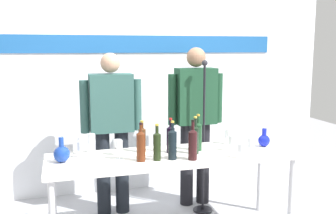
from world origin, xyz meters
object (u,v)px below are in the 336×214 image
wine_bottle_4 (157,145)px  display_table (173,161)px  wine_glass_left_2 (118,144)px  wine_bottle_2 (198,135)px  wine_glass_right_2 (229,134)px  wine_glass_left_1 (81,146)px  wine_bottle_1 (142,139)px  wine_bottle_7 (195,138)px  wine_glass_left_0 (119,146)px  decanter_blue_left (62,154)px  wine_glass_left_3 (92,139)px  presenter_right (195,116)px  wine_bottle_0 (172,143)px  microphone_stand (203,162)px  presenter_left (112,123)px  wine_glass_right_0 (241,148)px  wine_bottle_5 (170,138)px  decanter_blue_right (264,140)px  wine_bottle_6 (193,143)px  wine_glass_right_1 (232,140)px  wine_bottle_3 (141,145)px  wine_glass_right_3 (251,143)px  wine_glass_left_4 (81,142)px

wine_bottle_4 → display_table: bearing=37.1°
wine_glass_left_2 → wine_bottle_4: bearing=-39.6°
wine_bottle_2 → wine_glass_right_2: size_ratio=2.28×
wine_glass_left_1 → wine_bottle_1: bearing=4.1°
wine_bottle_7 → wine_glass_left_0: bearing=179.1°
decanter_blue_left → wine_glass_left_3: decanter_blue_left is taller
presenter_right → wine_bottle_0: presenter_right is taller
wine_bottle_1 → microphone_stand: 0.84m
presenter_left → wine_glass_left_1: bearing=-121.7°
wine_bottle_7 → wine_glass_right_0: size_ratio=2.59×
wine_bottle_2 → wine_bottle_5: (-0.27, -0.00, -0.01)m
decanter_blue_right → wine_bottle_0: 0.99m
wine_glass_left_1 → wine_bottle_6: bearing=-19.0°
wine_bottle_2 → wine_glass_right_1: size_ratio=2.37×
wine_glass_left_1 → wine_glass_left_2: (0.31, 0.00, -0.00)m
decanter_blue_right → wine_bottle_5: 0.93m
wine_bottle_7 → wine_glass_right_0: (0.33, -0.25, -0.05)m
wine_bottle_7 → presenter_left: bearing=133.5°
wine_bottle_2 → wine_glass_left_1: wine_bottle_2 is taller
wine_bottle_4 → wine_bottle_7: wine_bottle_7 is taller
wine_glass_left_1 → wine_glass_left_3: 0.19m
wine_bottle_6 → microphone_stand: microphone_stand is taller
decanter_blue_right → wine_bottle_3: 1.25m
display_table → presenter_right: bearing=55.4°
presenter_right → display_table: bearing=-124.6°
display_table → decanter_blue_right: (0.92, 0.03, 0.13)m
wine_bottle_0 → wine_bottle_2: (0.31, 0.21, 0.00)m
wine_glass_left_0 → wine_bottle_5: bearing=10.4°
wine_bottle_7 → wine_glass_right_1: 0.36m
wine_bottle_3 → wine_glass_right_3: wine_bottle_3 is taller
wine_bottle_2 → wine_glass_right_0: (0.26, -0.35, -0.05)m
wine_bottle_0 → wine_glass_left_2: size_ratio=2.37×
wine_bottle_2 → wine_glass_right_1: wine_bottle_2 is taller
presenter_left → wine_bottle_5: 0.74m
microphone_stand → decanter_blue_right: bearing=-40.5°
wine_glass_left_2 → wine_glass_right_2: 1.11m
wine_glass_right_3 → wine_glass_right_0: bearing=-152.9°
presenter_right → wine_glass_left_4: 1.31m
wine_bottle_6 → wine_bottle_4: bearing=167.1°
wine_bottle_0 → wine_bottle_7: 0.27m
display_table → wine_bottle_6: 0.31m
wine_glass_right_2 → microphone_stand: microphone_stand is taller
wine_glass_right_1 → microphone_stand: microphone_stand is taller
wine_bottle_1 → wine_glass_right_1: 0.82m
wine_bottle_3 → wine_bottle_6: bearing=-10.5°
wine_bottle_3 → wine_bottle_6: (0.43, -0.08, 0.01)m
wine_bottle_6 → wine_glass_right_0: (0.41, -0.08, -0.05)m
wine_glass_left_2 → microphone_stand: (0.93, 0.31, -0.34)m
presenter_left → wine_glass_right_1: bearing=-34.3°
display_table → wine_glass_right_3: (0.65, -0.22, 0.18)m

